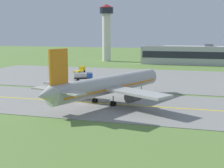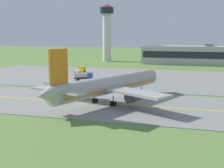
{
  "view_description": "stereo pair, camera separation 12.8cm",
  "coord_description": "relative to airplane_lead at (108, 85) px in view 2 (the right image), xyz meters",
  "views": [
    {
      "loc": [
        25.81,
        -67.1,
        15.79
      ],
      "look_at": [
        5.35,
        3.27,
        4.0
      ],
      "focal_mm": 52.38,
      "sensor_mm": 36.0,
      "label": 1
    },
    {
      "loc": [
        25.93,
        -67.07,
        15.79
      ],
      "look_at": [
        5.35,
        3.27,
        4.0
      ],
      "focal_mm": 52.38,
      "sensor_mm": 36.0,
      "label": 2
    }
  ],
  "objects": [
    {
      "name": "ground_plane",
      "position": [
        -5.17,
        -0.82,
        -4.13
      ],
      "size": [
        500.0,
        500.0,
        0.0
      ],
      "primitive_type": "plane",
      "color": "olive"
    },
    {
      "name": "taxiway_strip",
      "position": [
        -5.17,
        -0.82,
        -4.08
      ],
      "size": [
        240.0,
        28.0,
        0.1
      ],
      "primitive_type": "cube",
      "color": "gray",
      "rests_on": "ground"
    },
    {
      "name": "apron_pad",
      "position": [
        4.83,
        41.18,
        -4.08
      ],
      "size": [
        140.0,
        52.0,
        0.1
      ],
      "primitive_type": "cube",
      "color": "gray",
      "rests_on": "ground"
    },
    {
      "name": "taxiway_centreline",
      "position": [
        -5.17,
        -0.82,
        -4.03
      ],
      "size": [
        220.0,
        0.6,
        0.01
      ],
      "primitive_type": "cube",
      "color": "yellow",
      "rests_on": "taxiway_strip"
    },
    {
      "name": "airplane_lead",
      "position": [
        0.0,
        0.0,
        0.0
      ],
      "size": [
        31.33,
        38.0,
        12.7
      ],
      "color": "#ADADA8",
      "rests_on": "ground"
    },
    {
      "name": "service_truck_baggage",
      "position": [
        -17.7,
        30.37,
        -2.6
      ],
      "size": [
        6.31,
        4.37,
        2.65
      ],
      "color": "#264CA5",
      "rests_on": "ground"
    },
    {
      "name": "service_truck_fuel",
      "position": [
        -26.06,
        49.16,
        -2.95
      ],
      "size": [
        2.95,
        6.6,
        2.59
      ],
      "color": "yellow",
      "rests_on": "ground"
    },
    {
      "name": "terminal_building",
      "position": [
        12.34,
        94.23,
        0.34
      ],
      "size": [
        45.52,
        9.91,
        10.09
      ],
      "color": "#B2B2B7",
      "rests_on": "ground"
    },
    {
      "name": "control_tower",
      "position": [
        -31.45,
        100.79,
        13.82
      ],
      "size": [
        7.6,
        7.6,
        30.11
      ],
      "color": "silver",
      "rests_on": "ground"
    }
  ]
}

